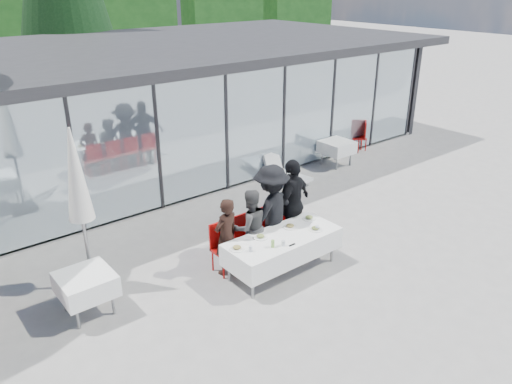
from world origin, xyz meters
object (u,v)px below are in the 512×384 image
at_px(diner_b, 250,227).
at_px(diner_c, 271,211).
at_px(plate_c, 290,226).
at_px(diner_a, 226,237).
at_px(spare_chair_b, 361,135).
at_px(plate_extra, 315,229).
at_px(folded_eyeglasses, 292,245).
at_px(diner_chair_a, 223,245).
at_px(diner_chair_c, 267,228).
at_px(plate_a, 237,248).
at_px(diner_d, 293,204).
at_px(spare_chair_a, 351,134).
at_px(plate_d, 309,218).
at_px(spare_table_right, 337,147).
at_px(diner_chair_d, 288,220).
at_px(market_umbrella, 78,186).
at_px(dining_table, 283,246).
at_px(diner_chair_b, 246,236).
at_px(spare_table_left, 86,284).
at_px(plate_b, 260,237).
at_px(juice_bottle, 273,244).
at_px(lounger, 283,172).

distance_m(diner_b, diner_c, 0.56).
bearing_deg(plate_c, diner_a, 159.41).
xyz_separation_m(diner_a, spare_chair_b, (7.61, 3.17, -0.23)).
height_order(diner_a, plate_c, diner_a).
relative_size(plate_extra, folded_eyeglasses, 1.94).
bearing_deg(diner_chair_a, diner_chair_c, 0.00).
bearing_deg(diner_chair_c, plate_a, -153.56).
distance_m(diner_chair_a, diner_chair_c, 1.10).
height_order(diner_d, spare_chair_a, diner_d).
height_order(diner_chair_a, plate_a, diner_chair_a).
bearing_deg(diner_a, plate_a, 68.26).
height_order(diner_a, plate_d, diner_a).
bearing_deg(spare_table_right, diner_chair_d, -148.71).
height_order(diner_chair_a, market_umbrella, market_umbrella).
distance_m(diner_b, market_umbrella, 3.23).
bearing_deg(dining_table, spare_table_right, 33.31).
height_order(diner_chair_b, plate_c, diner_chair_b).
distance_m(diner_chair_c, spare_table_left, 3.65).
distance_m(diner_chair_a, spare_table_right, 6.57).
distance_m(plate_extra, spare_chair_a, 7.35).
xyz_separation_m(diner_chair_b, spare_chair_b, (7.05, 3.05, 0.00)).
xyz_separation_m(dining_table, plate_extra, (0.65, -0.20, 0.24)).
xyz_separation_m(diner_a, plate_b, (0.48, -0.42, 0.01)).
bearing_deg(diner_d, spare_chair_b, -168.38).
distance_m(diner_b, plate_b, 0.42).
relative_size(diner_b, diner_chair_d, 1.59).
distance_m(diner_chair_b, juice_bottle, 0.99).
xyz_separation_m(folded_eyeglasses, spare_table_left, (-3.29, 1.42, -0.20)).
bearing_deg(lounger, spare_table_left, -159.88).
xyz_separation_m(diner_a, diner_chair_a, (0.00, 0.12, -0.23)).
bearing_deg(diner_chair_c, diner_chair_a, 180.00).
height_order(diner_chair_d, spare_table_right, diner_chair_d).
height_order(dining_table, plate_extra, plate_extra).
bearing_deg(plate_c, lounger, 49.95).
distance_m(juice_bottle, spare_table_right, 6.64).
height_order(diner_chair_b, spare_chair_a, same).
bearing_deg(plate_extra, lounger, 56.27).
distance_m(spare_chair_a, market_umbrella, 10.05).
bearing_deg(lounger, spare_chair_b, 5.75).
bearing_deg(spare_chair_a, diner_c, -151.48).
bearing_deg(diner_c, diner_chair_c, -100.58).
height_order(diner_chair_a, juice_bottle, diner_chair_a).
relative_size(plate_b, folded_eyeglasses, 1.94).
bearing_deg(plate_a, spare_table_right, 27.89).
relative_size(diner_chair_a, plate_a, 3.59).
distance_m(plate_b, folded_eyeglasses, 0.63).
xyz_separation_m(diner_chair_b, diner_d, (1.10, -0.12, 0.42)).
bearing_deg(diner_chair_d, diner_b, -173.68).
height_order(plate_c, spare_table_left, plate_c).
bearing_deg(plate_extra, diner_chair_c, 113.39).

